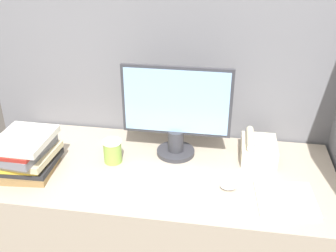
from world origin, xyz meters
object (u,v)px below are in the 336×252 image
(keyboard, at_px, (167,178))
(mouse, at_px, (228,186))
(coffee_cup, at_px, (113,151))
(desk_telephone, at_px, (258,149))
(book_stack, at_px, (26,153))
(monitor, at_px, (176,113))

(keyboard, height_order, mouse, mouse)
(coffee_cup, relative_size, desk_telephone, 0.53)
(mouse, relative_size, coffee_cup, 0.61)
(mouse, bearing_deg, book_stack, -179.91)
(keyboard, relative_size, desk_telephone, 1.77)
(book_stack, distance_m, desk_telephone, 1.05)
(keyboard, distance_m, coffee_cup, 0.29)
(keyboard, bearing_deg, monitor, 88.52)
(coffee_cup, bearing_deg, monitor, 22.74)
(mouse, xyz_separation_m, desk_telephone, (0.13, 0.27, 0.03))
(monitor, distance_m, book_stack, 0.69)
(monitor, distance_m, coffee_cup, 0.34)
(monitor, distance_m, keyboard, 0.30)
(monitor, height_order, keyboard, monitor)
(book_stack, bearing_deg, mouse, 0.09)
(keyboard, relative_size, book_stack, 1.25)
(monitor, xyz_separation_m, keyboard, (-0.01, -0.22, -0.21))
(coffee_cup, bearing_deg, keyboard, -21.72)
(desk_telephone, bearing_deg, coffee_cup, -167.99)
(keyboard, bearing_deg, desk_telephone, 32.47)
(coffee_cup, height_order, desk_telephone, desk_telephone)
(keyboard, distance_m, book_stack, 0.63)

